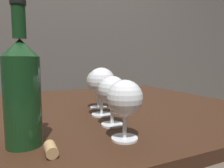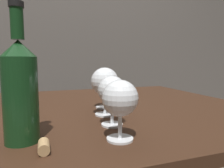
% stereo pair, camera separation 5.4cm
% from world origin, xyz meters
% --- Properties ---
extents(back_wall, '(5.00, 0.08, 2.60)m').
position_xyz_m(back_wall, '(0.00, 1.24, 1.30)').
color(back_wall, '#59544F').
rests_on(back_wall, ground_plane).
extents(dining_table, '(1.23, 0.96, 0.72)m').
position_xyz_m(dining_table, '(0.00, 0.00, 0.63)').
color(dining_table, '#382114').
rests_on(dining_table, ground_plane).
extents(wine_glass_empty, '(0.08, 0.08, 0.13)m').
position_xyz_m(wine_glass_empty, '(-0.01, -0.36, 0.81)').
color(wine_glass_empty, white).
rests_on(wine_glass_empty, dining_table).
extents(wine_glass_pinot, '(0.08, 0.08, 0.13)m').
position_xyz_m(wine_glass_pinot, '(0.01, -0.25, 0.81)').
color(wine_glass_pinot, white).
rests_on(wine_glass_pinot, dining_table).
extents(wine_glass_rose, '(0.09, 0.09, 0.15)m').
position_xyz_m(wine_glass_rose, '(0.02, -0.14, 0.82)').
color(wine_glass_rose, white).
rests_on(wine_glass_rose, dining_table).
extents(wine_glass_cabernet, '(0.09, 0.09, 0.14)m').
position_xyz_m(wine_glass_cabernet, '(0.05, -0.05, 0.82)').
color(wine_glass_cabernet, white).
rests_on(wine_glass_cabernet, dining_table).
extents(wine_bottle, '(0.07, 0.07, 0.29)m').
position_xyz_m(wine_bottle, '(-0.21, -0.30, 0.83)').
color(wine_bottle, '#143819').
rests_on(wine_bottle, dining_table).
extents(cork, '(0.02, 0.04, 0.02)m').
position_xyz_m(cork, '(-0.17, -0.37, 0.73)').
color(cork, tan).
rests_on(cork, dining_table).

